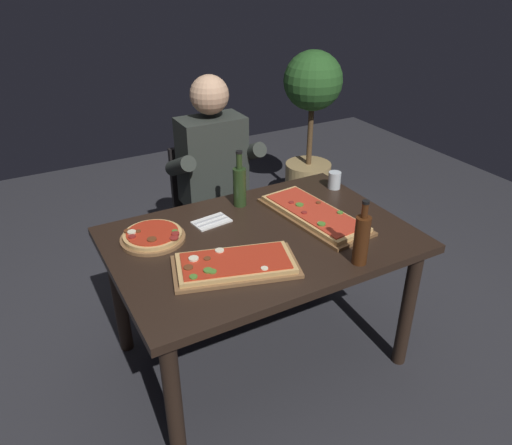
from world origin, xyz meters
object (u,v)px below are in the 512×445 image
object	(u,v)px
pizza_rectangular_left	(314,214)
tumbler_near_camera	(334,181)
pizza_rectangular_front	(235,265)
potted_plant_corner	(311,118)
dining_table	(261,253)
wine_bottle_dark	(240,185)
seated_diner	(216,177)
pizza_round_far	(153,236)
diner_chair	(210,207)
oil_bottle_amber	(362,239)

from	to	relation	value
pizza_rectangular_left	tumbler_near_camera	bearing A→B (deg)	38.14
pizza_rectangular_front	potted_plant_corner	xyz separation A→B (m)	(1.50, 1.62, -0.02)
dining_table	pizza_rectangular_left	bearing A→B (deg)	5.87
wine_bottle_dark	seated_diner	bearing A→B (deg)	83.72
pizza_rectangular_front	seated_diner	size ratio (longest dim) A/B	0.44
wine_bottle_dark	seated_diner	xyz separation A→B (m)	(0.04, 0.40, -0.11)
pizza_round_far	pizza_rectangular_front	bearing A→B (deg)	-60.01
tumbler_near_camera	diner_chair	world-z (taller)	diner_chair
pizza_rectangular_left	oil_bottle_amber	xyz separation A→B (m)	(-0.06, -0.43, 0.10)
dining_table	tumbler_near_camera	xyz separation A→B (m)	(0.63, 0.27, 0.14)
dining_table	pizza_rectangular_front	size ratio (longest dim) A/B	2.40
pizza_round_far	diner_chair	size ratio (longest dim) A/B	0.35
dining_table	wine_bottle_dark	world-z (taller)	wine_bottle_dark
diner_chair	seated_diner	world-z (taller)	seated_diner
dining_table	potted_plant_corner	size ratio (longest dim) A/B	1.10
diner_chair	pizza_round_far	bearing A→B (deg)	-131.31
pizza_rectangular_front	seated_diner	world-z (taller)	seated_diner
diner_chair	potted_plant_corner	xyz separation A→B (m)	(1.17, 0.58, 0.25)
seated_diner	oil_bottle_amber	bearing A→B (deg)	-82.25
pizza_rectangular_left	pizza_round_far	size ratio (longest dim) A/B	2.15
potted_plant_corner	pizza_round_far	bearing A→B (deg)	-144.66
wine_bottle_dark	diner_chair	bearing A→B (deg)	85.18
dining_table	pizza_rectangular_left	xyz separation A→B (m)	(0.32, 0.03, 0.11)
pizza_rectangular_front	pizza_round_far	world-z (taller)	same
seated_diner	pizza_round_far	bearing A→B (deg)	-137.23
seated_diner	diner_chair	bearing A→B (deg)	90.00
pizza_round_far	potted_plant_corner	world-z (taller)	potted_plant_corner
tumbler_near_camera	diner_chair	xyz separation A→B (m)	(-0.52, 0.58, -0.30)
pizza_round_far	oil_bottle_amber	distance (m)	0.95
pizza_rectangular_left	potted_plant_corner	distance (m)	1.70
pizza_round_far	potted_plant_corner	bearing A→B (deg)	35.34
pizza_rectangular_front	wine_bottle_dark	size ratio (longest dim) A/B	1.93
seated_diner	dining_table	bearing A→B (deg)	-98.21
oil_bottle_amber	pizza_rectangular_front	bearing A→B (deg)	156.09
pizza_round_far	tumbler_near_camera	world-z (taller)	tumbler_near_camera
pizza_rectangular_left	diner_chair	bearing A→B (deg)	104.79
pizza_round_far	seated_diner	world-z (taller)	seated_diner
pizza_rectangular_front	wine_bottle_dark	distance (m)	0.61
dining_table	pizza_round_far	size ratio (longest dim) A/B	4.63
pizza_rectangular_left	tumbler_near_camera	xyz separation A→B (m)	(0.30, 0.24, 0.02)
seated_diner	wine_bottle_dark	bearing A→B (deg)	-96.28
diner_chair	potted_plant_corner	world-z (taller)	potted_plant_corner
pizza_rectangular_front	tumbler_near_camera	distance (m)	0.97
diner_chair	wine_bottle_dark	bearing A→B (deg)	-94.82
oil_bottle_amber	wine_bottle_dark	bearing A→B (deg)	104.99
wine_bottle_dark	tumbler_near_camera	bearing A→B (deg)	-6.82
dining_table	pizza_round_far	bearing A→B (deg)	154.92
dining_table	pizza_rectangular_front	bearing A→B (deg)	-141.56
oil_bottle_amber	diner_chair	distance (m)	1.32
pizza_rectangular_left	seated_diner	world-z (taller)	seated_diner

